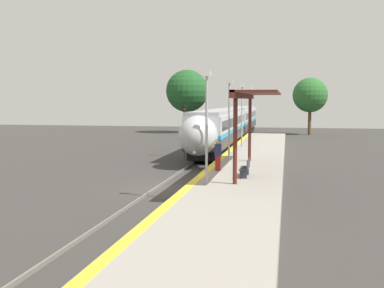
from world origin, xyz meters
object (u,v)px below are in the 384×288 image
Objects in this scene: lamppost_far at (242,111)px; lamppost_farthest at (250,109)px; railway_signal at (184,124)px; lamppost_near at (207,119)px; train at (231,123)px; lamppost_mid at (229,114)px; platform_bench at (246,167)px; person_waiting at (218,155)px.

lamppost_farthest is (0.00, 8.78, 0.00)m from lamppost_far.
railway_signal is 17.88m from lamppost_near.
lamppost_far is (2.41, -12.93, 1.65)m from train.
lamppost_mid is at bearing -83.66° from train.
lamppost_near is 26.35m from lamppost_farthest.
platform_bench is at bearing 53.01° from lamppost_near.
lamppost_farthest reaches higher than platform_bench.
person_waiting is 14.06m from railway_signal.
lamppost_far is at bearing 4.38° from railway_signal.
train is 26.38× the size of platform_bench.
lamppost_farthest is (2.41, -4.15, 1.65)m from train.
lamppost_farthest is (0.00, 26.35, 0.00)m from lamppost_near.
lamppost_farthest is (4.75, 9.15, 1.12)m from railway_signal.
train is at bearing 96.34° from lamppost_mid.
person_waiting is 4.52m from lamppost_near.
train reaches higher than platform_bench.
person_waiting is at bearing 133.07° from platform_bench.
lamppost_mid reaches higher than person_waiting.
lamppost_farthest reaches higher than railway_signal.
lamppost_far reaches higher than platform_bench.
lamppost_near is (0.03, -3.99, 2.11)m from person_waiting.
train is at bearing 98.18° from platform_bench.
lamppost_near is 1.00× the size of lamppost_farthest.
railway_signal is 0.87× the size of lamppost_far.
person_waiting is at bearing 90.44° from lamppost_near.
lamppost_mid is (0.03, 4.79, 2.11)m from person_waiting.
lamppost_far is (0.00, 17.57, 0.00)m from lamppost_near.
railway_signal is at bearing -117.43° from lamppost_farthest.
train reaches higher than person_waiting.
train is 30.63m from lamppost_near.
lamppost_mid reaches higher than platform_bench.
platform_bench is 3.71m from lamppost_near.
railway_signal is 9.73m from lamppost_mid.
lamppost_farthest is (0.03, 22.36, 2.11)m from person_waiting.
lamppost_mid is at bearing -90.00° from lamppost_farthest.
lamppost_far is (0.03, 13.57, 2.11)m from person_waiting.
train is 8.26× the size of lamppost_farthest.
railway_signal is (-6.40, 15.01, 1.37)m from platform_bench.
railway_signal reaches higher than train.
lamppost_far is (-1.65, 15.37, 2.50)m from platform_bench.
platform_bench is (4.07, -28.30, -0.85)m from train.
platform_bench is 16.37m from railway_signal.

